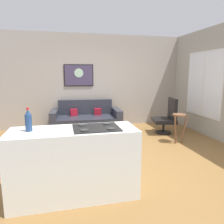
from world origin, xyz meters
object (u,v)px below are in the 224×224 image
object	(u,v)px
soda_bottle	(28,121)
coffee_table	(94,128)
bar_stool	(179,121)
armchair	(167,117)
couch	(86,121)
wall_painting	(79,75)

from	to	relation	value
soda_bottle	coffee_table	bearing A→B (deg)	62.10
coffee_table	bar_stool	distance (m)	2.00
armchair	soda_bottle	world-z (taller)	soda_bottle
couch	wall_painting	xyz separation A→B (m)	(-0.14, 0.53, 1.29)
couch	armchair	size ratio (longest dim) A/B	2.03
coffee_table	bar_stool	xyz separation A→B (m)	(1.94, -0.45, 0.16)
armchair	wall_painting	size ratio (longest dim) A/B	1.13
bar_stool	soda_bottle	world-z (taller)	soda_bottle
soda_bottle	couch	bearing A→B (deg)	71.96
armchair	bar_stool	xyz separation A→B (m)	(-0.12, -0.82, 0.07)
couch	coffee_table	bearing A→B (deg)	-86.18
armchair	bar_stool	world-z (taller)	armchair
couch	wall_painting	distance (m)	1.41
couch	bar_stool	bearing A→B (deg)	-37.64
armchair	soda_bottle	xyz separation A→B (m)	(-3.19, -2.49, 0.60)
couch	wall_painting	world-z (taller)	wall_painting
bar_stool	wall_painting	distance (m)	3.18
soda_bottle	wall_painting	world-z (taller)	wall_painting
bar_stool	soda_bottle	size ratio (longest dim) A/B	2.34
couch	coffee_table	distance (m)	1.11
couch	soda_bottle	bearing A→B (deg)	-108.04
armchair	wall_painting	world-z (taller)	wall_painting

